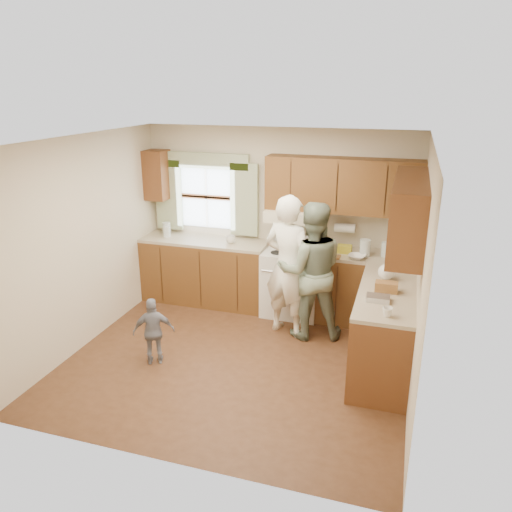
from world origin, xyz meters
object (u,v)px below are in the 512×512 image
(stove, at_px, (292,281))
(child, at_px, (154,331))
(woman_right, at_px, (311,271))
(woman_left, at_px, (288,266))

(stove, distance_m, child, 2.13)
(child, bearing_deg, stove, -149.29)
(woman_right, bearing_deg, stove, -75.56)
(stove, xyz_separation_m, woman_right, (0.36, -0.59, 0.40))
(woman_left, bearing_deg, child, 61.13)
(woman_left, distance_m, child, 1.80)
(woman_right, distance_m, child, 2.00)
(stove, relative_size, child, 1.35)
(stove, distance_m, woman_left, 0.73)
(woman_left, relative_size, woman_right, 1.04)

